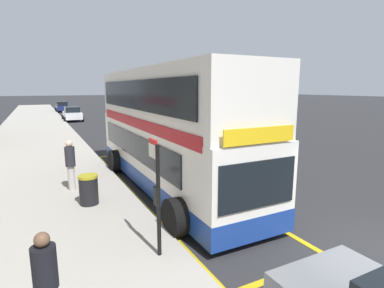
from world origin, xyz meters
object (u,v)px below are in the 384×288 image
double_decker_bus (167,133)px  parked_car_white_far (72,114)px  pedestrian_waiting_near_sign (70,163)px  bus_stop_sign (157,188)px  parked_car_navy_ahead (62,107)px  litter_bin (89,190)px  pedestrian_further_back (46,282)px

double_decker_bus → parked_car_white_far: (-0.68, 26.56, -1.26)m
parked_car_white_far → pedestrian_waiting_near_sign: bearing=-98.2°
double_decker_bus → bus_stop_sign: size_ratio=4.20×
double_decker_bus → parked_car_navy_ahead: 41.68m
parked_car_navy_ahead → litter_bin: 42.63m
double_decker_bus → litter_bin: (-3.05, -0.91, -1.45)m
litter_bin → double_decker_bus: bearing=16.6°
parked_car_white_far → double_decker_bus: bearing=-90.8°
double_decker_bus → parked_car_navy_ahead: size_ratio=2.53×
pedestrian_waiting_near_sign → pedestrian_further_back: bearing=-98.4°
parked_car_navy_ahead → parked_car_white_far: 15.10m
litter_bin → bus_stop_sign: bearing=-76.3°
bus_stop_sign → pedestrian_further_back: 2.71m
parked_car_white_far → bus_stop_sign: bearing=-95.0°
double_decker_bus → pedestrian_further_back: (-4.38, -6.01, -1.03)m
pedestrian_further_back → pedestrian_waiting_near_sign: bearing=81.6°
double_decker_bus → bus_stop_sign: bearing=-115.1°
bus_stop_sign → parked_car_white_far: bus_stop_sign is taller
pedestrian_further_back → litter_bin: bearing=75.4°
double_decker_bus → pedestrian_further_back: size_ratio=6.47×
parked_car_white_far → litter_bin: 27.57m
parked_car_white_far → litter_bin: parked_car_white_far is taller
double_decker_bus → parked_car_navy_ahead: bearing=90.8°
parked_car_navy_ahead → litter_bin: (-2.45, -42.56, -0.19)m
bus_stop_sign → litter_bin: size_ratio=2.70×
bus_stop_sign → parked_car_white_far: (1.47, 31.15, -0.85)m
double_decker_bus → parked_car_navy_ahead: (-0.60, 41.66, -1.26)m
bus_stop_sign → parked_car_white_far: bearing=87.3°
parked_car_navy_ahead → parked_car_white_far: same height
pedestrian_further_back → litter_bin: 5.29m
parked_car_navy_ahead → pedestrian_further_back: (-3.77, -47.66, 0.23)m
double_decker_bus → litter_bin: bearing=-163.4°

